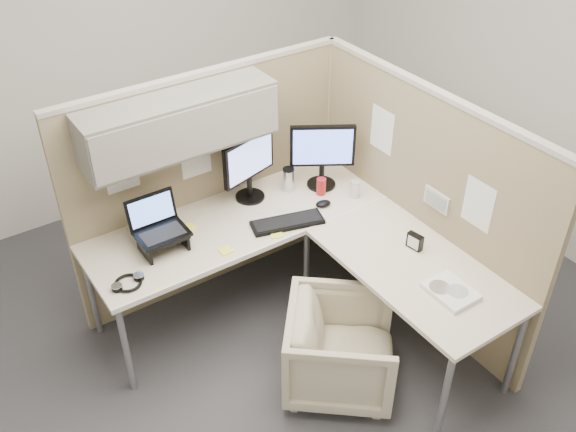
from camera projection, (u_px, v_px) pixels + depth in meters
ground at (297, 342)px, 4.28m from camera, size 4.50×4.50×0.00m
partition_back at (196, 157)px, 4.09m from camera, size 2.00×0.36×1.63m
partition_right at (417, 203)px, 4.16m from camera, size 0.07×2.03×1.63m
desk at (302, 245)px, 4.02m from camera, size 2.00×1.98×0.73m
office_chair at (341, 345)px, 3.83m from camera, size 0.86×0.86×0.65m
monitor_left at (249, 163)px, 4.21m from camera, size 0.43×0.20×0.47m
monitor_right at (322, 151)px, 4.34m from camera, size 0.39×0.26×0.47m
laptop_station at (160, 231)px, 3.87m from camera, size 0.31×0.27×0.32m
keyboard at (287, 222)px, 4.12m from camera, size 0.49×0.28×0.02m
mouse at (323, 204)px, 4.28m from camera, size 0.12×0.09×0.04m
travel_mug at (288, 179)px, 4.40m from camera, size 0.08×0.08×0.17m
soda_can_green at (355, 189)px, 4.35m from camera, size 0.07×0.07×0.12m
soda_can_silver at (321, 186)px, 4.38m from camera, size 0.07×0.07×0.12m
sticky_note_a at (226, 251)px, 3.90m from camera, size 0.08×0.08×0.01m
sticky_note_b at (277, 234)px, 4.03m from camera, size 0.10×0.10×0.01m
sticky_note_c at (189, 228)px, 4.09m from camera, size 0.09×0.09×0.01m
headphones at (128, 283)px, 3.65m from camera, size 0.20×0.18×0.03m
paper_stack at (451, 291)px, 3.59m from camera, size 0.22×0.28×0.03m
desk_clock at (415, 241)px, 3.90m from camera, size 0.06×0.11×0.10m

